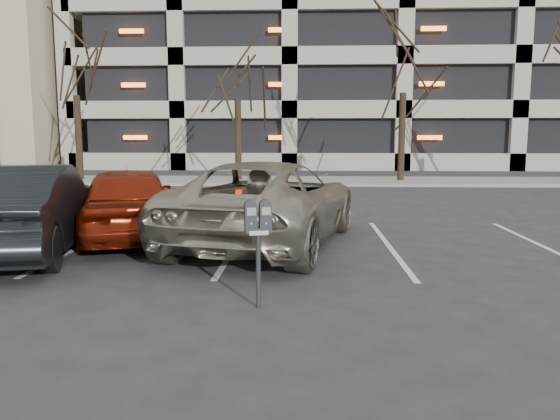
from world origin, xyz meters
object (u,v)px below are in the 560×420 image
parking_meter (258,227)px  suv_silver (268,203)px  tree_b (237,47)px  car_red (128,202)px  car_dark (26,210)px  tree_a (74,42)px  tree_c (405,36)px

parking_meter → suv_silver: 3.83m
tree_b → parking_meter: size_ratio=6.31×
suv_silver → car_red: suv_silver is taller
car_red → car_dark: size_ratio=0.92×
tree_a → tree_c: size_ratio=0.98×
car_red → car_dark: (-1.27, -1.45, 0.04)m
tree_a → parking_meter: 20.40m
suv_silver → tree_a: bearing=-43.3°
parking_meter → tree_b: bearing=83.2°
parking_meter → car_red: size_ratio=0.29×
tree_b → suv_silver: tree_b is taller
tree_a → suv_silver: tree_a is taller
tree_b → parking_meter: (2.32, -17.43, -4.74)m
tree_a → suv_silver: 17.22m
tree_c → car_dark: size_ratio=1.82×
tree_b → suv_silver: 14.64m
tree_a → tree_c: bearing=0.0°
tree_c → car_dark: bearing=-121.0°
tree_b → car_dark: size_ratio=1.70×
tree_c → car_red: size_ratio=1.98×
parking_meter → car_dark: size_ratio=0.27×
tree_a → tree_b: (7.00, 0.00, -0.28)m
suv_silver → car_dark: 4.16m
tree_c → tree_b: bearing=180.0°
car_red → car_dark: bearing=30.9°
car_dark → tree_b: bearing=-109.7°
car_dark → tree_a: bearing=-83.2°
suv_silver → car_red: (-2.74, 0.36, -0.05)m
tree_b → car_red: tree_b is taller
tree_b → car_dark: 15.61m
suv_silver → car_dark: (-4.01, -1.08, -0.01)m
parking_meter → suv_silver: suv_silver is taller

